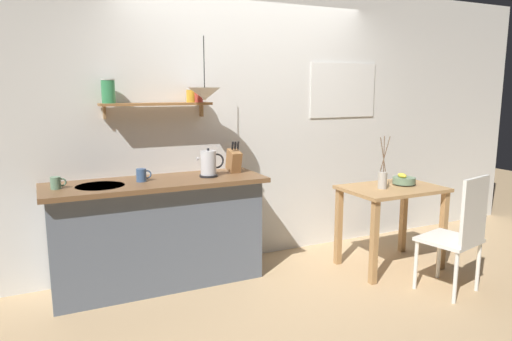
{
  "coord_description": "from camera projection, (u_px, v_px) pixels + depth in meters",
  "views": [
    {
      "loc": [
        -1.88,
        -3.48,
        1.68
      ],
      "look_at": [
        -0.1,
        0.25,
        0.95
      ],
      "focal_mm": 32.33,
      "sensor_mm": 36.0,
      "label": 1
    }
  ],
  "objects": [
    {
      "name": "dining_chair_near",
      "position": [
        460.0,
        231.0,
        3.76
      ],
      "size": [
        0.51,
        0.5,
        1.0
      ],
      "color": "white",
      "rests_on": "ground_plane"
    },
    {
      "name": "kitchen_counter",
      "position": [
        158.0,
        232.0,
        3.96
      ],
      "size": [
        1.83,
        0.63,
        0.93
      ],
      "color": "slate",
      "rests_on": "ground_plane"
    },
    {
      "name": "knife_block",
      "position": [
        234.0,
        160.0,
        4.21
      ],
      "size": [
        0.1,
        0.19,
        0.29
      ],
      "color": "#9E6B3D",
      "rests_on": "kitchen_counter"
    },
    {
      "name": "wall_shelf",
      "position": [
        153.0,
        99.0,
        3.93
      ],
      "size": [
        0.95,
        0.2,
        0.33
      ],
      "color": "#9E6B3D"
    },
    {
      "name": "coffee_mug_by_sink",
      "position": [
        142.0,
        175.0,
        3.81
      ],
      "size": [
        0.13,
        0.08,
        0.11
      ],
      "color": "#3D5B89",
      "rests_on": "kitchen_counter"
    },
    {
      "name": "fruit_bowl",
      "position": [
        404.0,
        180.0,
        4.4
      ],
      "size": [
        0.21,
        0.21,
        0.12
      ],
      "color": "slate",
      "rests_on": "dining_table"
    },
    {
      "name": "ground_plane",
      "position": [
        278.0,
        277.0,
        4.18
      ],
      "size": [
        14.0,
        14.0,
        0.0
      ],
      "primitive_type": "plane",
      "color": "tan"
    },
    {
      "name": "electric_kettle",
      "position": [
        209.0,
        164.0,
        4.01
      ],
      "size": [
        0.25,
        0.16,
        0.25
      ],
      "color": "black",
      "rests_on": "kitchen_counter"
    },
    {
      "name": "coffee_mug_spare",
      "position": [
        56.0,
        183.0,
        3.52
      ],
      "size": [
        0.12,
        0.08,
        0.09
      ],
      "color": "slate",
      "rests_on": "kitchen_counter"
    },
    {
      "name": "back_wall",
      "position": [
        266.0,
        123.0,
        4.61
      ],
      "size": [
        6.8,
        0.11,
        2.7
      ],
      "color": "white",
      "rests_on": "ground_plane"
    },
    {
      "name": "pendant_lamp",
      "position": [
        205.0,
        94.0,
        3.9
      ],
      "size": [
        0.28,
        0.28,
        0.53
      ],
      "color": "black"
    },
    {
      "name": "dining_table",
      "position": [
        391.0,
        202.0,
        4.34
      ],
      "size": [
        0.92,
        0.62,
        0.78
      ],
      "color": "tan",
      "rests_on": "ground_plane"
    },
    {
      "name": "twig_vase",
      "position": [
        383.0,
        179.0,
        4.23
      ],
      "size": [
        0.09,
        0.08,
        0.49
      ],
      "color": "#B7B2A8",
      "rests_on": "dining_table"
    }
  ]
}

